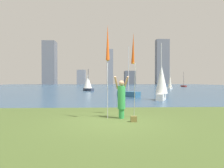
{
  "coord_description": "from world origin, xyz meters",
  "views": [
    {
      "loc": [
        -0.32,
        -7.79,
        1.64
      ],
      "look_at": [
        0.36,
        9.2,
        1.44
      ],
      "focal_mm": 30.35,
      "sensor_mm": 36.0,
      "label": 1
    }
  ],
  "objects_px": {
    "kite_flag_left": "(108,44)",
    "person": "(121,98)",
    "sailboat_3": "(170,83)",
    "sailboat_4": "(88,83)",
    "sailboat_6": "(161,83)",
    "bag": "(134,119)",
    "kite_flag_right": "(133,50)",
    "sailboat_2": "(129,93)",
    "sailboat_5": "(184,86)"
  },
  "relations": [
    {
      "from": "kite_flag_left",
      "to": "sailboat_6",
      "type": "distance_m",
      "value": 10.19
    },
    {
      "from": "person",
      "to": "kite_flag_right",
      "type": "distance_m",
      "value": 2.4
    },
    {
      "from": "kite_flag_right",
      "to": "kite_flag_left",
      "type": "bearing_deg",
      "value": -145.75
    },
    {
      "from": "kite_flag_left",
      "to": "sailboat_2",
      "type": "relative_size",
      "value": 0.75
    },
    {
      "from": "kite_flag_left",
      "to": "person",
      "type": "bearing_deg",
      "value": 20.28
    },
    {
      "from": "sailboat_3",
      "to": "sailboat_4",
      "type": "relative_size",
      "value": 1.27
    },
    {
      "from": "sailboat_3",
      "to": "sailboat_6",
      "type": "relative_size",
      "value": 0.98
    },
    {
      "from": "person",
      "to": "sailboat_3",
      "type": "distance_m",
      "value": 34.8
    },
    {
      "from": "sailboat_4",
      "to": "sailboat_5",
      "type": "height_order",
      "value": "sailboat_5"
    },
    {
      "from": "sailboat_6",
      "to": "bag",
      "type": "bearing_deg",
      "value": -113.21
    },
    {
      "from": "person",
      "to": "bag",
      "type": "relative_size",
      "value": 7.76
    },
    {
      "from": "sailboat_4",
      "to": "sailboat_6",
      "type": "bearing_deg",
      "value": -64.95
    },
    {
      "from": "person",
      "to": "sailboat_3",
      "type": "height_order",
      "value": "sailboat_3"
    },
    {
      "from": "kite_flag_right",
      "to": "sailboat_4",
      "type": "bearing_deg",
      "value": 99.86
    },
    {
      "from": "sailboat_2",
      "to": "sailboat_3",
      "type": "distance_m",
      "value": 22.86
    },
    {
      "from": "sailboat_3",
      "to": "sailboat_4",
      "type": "height_order",
      "value": "sailboat_3"
    },
    {
      "from": "sailboat_4",
      "to": "sailboat_6",
      "type": "relative_size",
      "value": 0.77
    },
    {
      "from": "bag",
      "to": "sailboat_3",
      "type": "height_order",
      "value": "sailboat_3"
    },
    {
      "from": "bag",
      "to": "sailboat_6",
      "type": "bearing_deg",
      "value": 66.79
    },
    {
      "from": "sailboat_2",
      "to": "sailboat_6",
      "type": "height_order",
      "value": "sailboat_2"
    },
    {
      "from": "bag",
      "to": "sailboat_5",
      "type": "height_order",
      "value": "sailboat_5"
    },
    {
      "from": "sailboat_4",
      "to": "person",
      "type": "bearing_deg",
      "value": -81.71
    },
    {
      "from": "person",
      "to": "kite_flag_left",
      "type": "height_order",
      "value": "kite_flag_left"
    },
    {
      "from": "bag",
      "to": "sailboat_5",
      "type": "bearing_deg",
      "value": 65.05
    },
    {
      "from": "kite_flag_left",
      "to": "sailboat_4",
      "type": "distance_m",
      "value": 26.45
    },
    {
      "from": "sailboat_4",
      "to": "kite_flag_left",
      "type": "bearing_deg",
      "value": -83.12
    },
    {
      "from": "kite_flag_left",
      "to": "kite_flag_right",
      "type": "relative_size",
      "value": 1.05
    },
    {
      "from": "person",
      "to": "sailboat_2",
      "type": "bearing_deg",
      "value": 61.49
    },
    {
      "from": "kite_flag_left",
      "to": "sailboat_5",
      "type": "height_order",
      "value": "sailboat_5"
    },
    {
      "from": "person",
      "to": "sailboat_3",
      "type": "relative_size",
      "value": 0.38
    },
    {
      "from": "sailboat_3",
      "to": "sailboat_6",
      "type": "xyz_separation_m",
      "value": [
        -9.06,
        -23.61,
        0.12
      ]
    },
    {
      "from": "sailboat_2",
      "to": "sailboat_3",
      "type": "height_order",
      "value": "sailboat_2"
    },
    {
      "from": "kite_flag_right",
      "to": "bag",
      "type": "bearing_deg",
      "value": -97.75
    },
    {
      "from": "kite_flag_left",
      "to": "sailboat_2",
      "type": "xyz_separation_m",
      "value": [
        2.53,
        12.62,
        -2.94
      ]
    },
    {
      "from": "person",
      "to": "bag",
      "type": "height_order",
      "value": "person"
    },
    {
      "from": "sailboat_3",
      "to": "sailboat_4",
      "type": "distance_m",
      "value": 18.29
    },
    {
      "from": "sailboat_4",
      "to": "sailboat_6",
      "type": "height_order",
      "value": "sailboat_6"
    },
    {
      "from": "bag",
      "to": "sailboat_5",
      "type": "distance_m",
      "value": 57.59
    },
    {
      "from": "kite_flag_left",
      "to": "sailboat_3",
      "type": "distance_m",
      "value": 35.3
    },
    {
      "from": "kite_flag_left",
      "to": "sailboat_5",
      "type": "distance_m",
      "value": 57.64
    },
    {
      "from": "sailboat_3",
      "to": "sailboat_2",
      "type": "bearing_deg",
      "value": -120.4
    },
    {
      "from": "sailboat_2",
      "to": "sailboat_6",
      "type": "distance_m",
      "value": 4.8
    },
    {
      "from": "sailboat_2",
      "to": "sailboat_5",
      "type": "distance_m",
      "value": 45.24
    },
    {
      "from": "bag",
      "to": "sailboat_4",
      "type": "xyz_separation_m",
      "value": [
        -4.22,
        26.74,
        1.35
      ]
    },
    {
      "from": "bag",
      "to": "sailboat_6",
      "type": "distance_m",
      "value": 10.15
    },
    {
      "from": "kite_flag_left",
      "to": "sailboat_3",
      "type": "xyz_separation_m",
      "value": [
        14.08,
        32.31,
        -1.84
      ]
    },
    {
      "from": "person",
      "to": "sailboat_4",
      "type": "bearing_deg",
      "value": 78.52
    },
    {
      "from": "sailboat_2",
      "to": "sailboat_4",
      "type": "bearing_deg",
      "value": 112.73
    },
    {
      "from": "kite_flag_right",
      "to": "sailboat_6",
      "type": "relative_size",
      "value": 0.77
    },
    {
      "from": "sailboat_2",
      "to": "sailboat_4",
      "type": "xyz_separation_m",
      "value": [
        -5.69,
        13.58,
        1.12
      ]
    }
  ]
}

